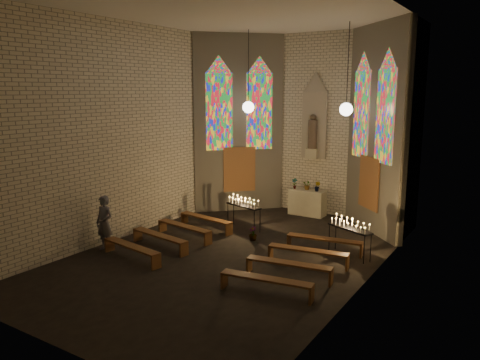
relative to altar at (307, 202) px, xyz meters
The scene contains 18 objects.
floor 5.47m from the altar, 90.00° to the right, with size 12.00×12.00×0.00m, color black.
room 3.83m from the altar, 90.00° to the right, with size 8.22×12.43×7.00m.
altar is the anchor object (origin of this frame).
flower_vase_left 0.90m from the altar, behind, with size 0.22×0.15×0.42m, color #4C723F.
flower_vase_center 0.69m from the altar, 125.11° to the left, with size 0.34×0.30×0.38m, color #4C723F.
flower_vase_right 0.82m from the altar, ahead, with size 0.22×0.18×0.40m, color #4C723F.
aisle_flower_pot 3.90m from the altar, 92.55° to the right, with size 0.26×0.26×0.46m, color #4C723F.
votive_stand_left 3.19m from the altar, 110.48° to the right, with size 1.51×0.73×1.08m.
votive_stand_right 4.72m from the altar, 50.62° to the right, with size 1.48×0.91×1.08m.
pew_left_0 4.31m from the altar, 121.10° to the right, with size 2.30×0.66×0.44m.
pew_right_0 4.31m from the altar, 58.90° to the right, with size 2.30×0.66×0.44m.
pew_left_1 5.37m from the altar, 114.47° to the right, with size 2.30×0.66×0.44m.
pew_right_1 5.37m from the altar, 65.53° to the right, with size 2.30×0.66×0.44m.
pew_left_2 6.48m from the altar, 110.07° to the right, with size 2.30×0.66×0.44m.
pew_right_2 6.48m from the altar, 69.93° to the right, with size 2.30×0.66×0.44m.
pew_left_3 7.62m from the altar, 106.97° to the right, with size 2.30×0.66×0.44m.
pew_right_3 7.62m from the altar, 73.03° to the right, with size 2.30×0.66×0.44m.
visitor 7.93m from the altar, 116.20° to the right, with size 0.62×0.41×1.70m, color #54545F.
Camera 1 is at (7.29, -11.03, 4.81)m, focal length 35.00 mm.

